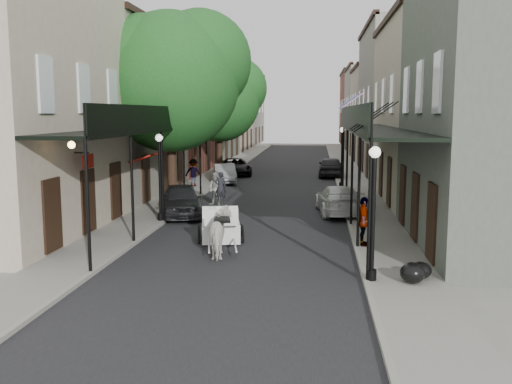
% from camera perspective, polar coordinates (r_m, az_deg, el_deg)
% --- Properties ---
extents(ground, '(140.00, 140.00, 0.00)m').
position_cam_1_polar(ground, '(18.39, -2.07, -6.95)').
color(ground, gray).
rests_on(ground, ground).
extents(road, '(8.00, 90.00, 0.01)m').
position_cam_1_polar(road, '(37.97, 2.20, 0.81)').
color(road, black).
rests_on(road, ground).
extents(sidewalk_left, '(2.20, 90.00, 0.12)m').
position_cam_1_polar(sidewalk_left, '(38.62, -5.22, 0.99)').
color(sidewalk_left, gray).
rests_on(sidewalk_left, ground).
extents(sidewalk_right, '(2.20, 90.00, 0.12)m').
position_cam_1_polar(sidewalk_right, '(37.95, 9.76, 0.78)').
color(sidewalk_right, gray).
rests_on(sidewalk_right, ground).
extents(building_row_left, '(5.00, 80.00, 10.50)m').
position_cam_1_polar(building_row_left, '(48.87, -7.17, 8.51)').
color(building_row_left, '#B9AB94').
rests_on(building_row_left, ground).
extents(building_row_right, '(5.00, 80.00, 10.50)m').
position_cam_1_polar(building_row_right, '(47.97, 13.49, 8.37)').
color(building_row_right, gray).
rests_on(building_row_right, ground).
extents(gallery_left, '(2.20, 18.05, 4.88)m').
position_cam_1_polar(gallery_left, '(25.64, -10.59, 6.31)').
color(gallery_left, black).
rests_on(gallery_left, sidewalk_left).
extents(gallery_right, '(2.20, 18.05, 4.88)m').
position_cam_1_polar(gallery_right, '(24.68, 11.38, 6.23)').
color(gallery_right, black).
rests_on(gallery_right, sidewalk_right).
extents(tree_near, '(7.31, 6.80, 9.63)m').
position_cam_1_polar(tree_near, '(28.62, -7.69, 11.41)').
color(tree_near, '#382619').
rests_on(tree_near, sidewalk_left).
extents(tree_far, '(6.45, 6.00, 8.61)m').
position_cam_1_polar(tree_far, '(42.32, -3.18, 9.45)').
color(tree_far, '#382619').
rests_on(tree_far, sidewalk_left).
extents(lamppost_right_near, '(0.32, 0.32, 3.71)m').
position_cam_1_polar(lamppost_right_near, '(15.89, 11.64, -1.92)').
color(lamppost_right_near, black).
rests_on(lamppost_right_near, sidewalk_right).
extents(lamppost_left, '(0.32, 0.32, 3.71)m').
position_cam_1_polar(lamppost_left, '(24.65, -9.58, 1.61)').
color(lamppost_left, black).
rests_on(lamppost_left, sidewalk_left).
extents(lamppost_right_far, '(0.32, 0.32, 3.71)m').
position_cam_1_polar(lamppost_right_far, '(35.72, 8.59, 3.57)').
color(lamppost_right_far, black).
rests_on(lamppost_right_far, sidewalk_right).
extents(horse, '(1.20, 2.02, 1.60)m').
position_cam_1_polar(horse, '(18.91, -3.41, -4.05)').
color(horse, silver).
rests_on(horse, ground).
extents(carriage, '(1.88, 2.57, 2.68)m').
position_cam_1_polar(carriage, '(21.31, -3.58, -2.03)').
color(carriage, black).
rests_on(carriage, ground).
extents(pedestrian_walking, '(1.02, 0.92, 1.72)m').
position_cam_1_polar(pedestrian_walking, '(29.17, -4.04, 0.32)').
color(pedestrian_walking, '#9C9D94').
rests_on(pedestrian_walking, ground).
extents(pedestrian_sidewalk_left, '(1.14, 0.69, 1.72)m').
position_cam_1_polar(pedestrian_sidewalk_left, '(36.01, -6.27, 1.94)').
color(pedestrian_sidewalk_left, gray).
rests_on(pedestrian_sidewalk_left, sidewalk_left).
extents(pedestrian_sidewalk_right, '(0.48, 1.03, 1.71)m').
position_cam_1_polar(pedestrian_sidewalk_right, '(20.15, 10.72, -2.92)').
color(pedestrian_sidewalk_right, gray).
rests_on(pedestrian_sidewalk_right, sidewalk_right).
extents(car_left_near, '(2.88, 4.67, 1.49)m').
position_cam_1_polar(car_left_near, '(26.35, -7.46, -0.81)').
color(car_left_near, black).
rests_on(car_left_near, ground).
extents(car_left_mid, '(2.20, 4.12, 1.29)m').
position_cam_1_polar(car_left_mid, '(38.44, -3.14, 1.85)').
color(car_left_mid, gray).
rests_on(car_left_mid, ground).
extents(car_left_far, '(3.20, 5.00, 1.28)m').
position_cam_1_polar(car_left_far, '(43.27, -2.10, 2.54)').
color(car_left_far, black).
rests_on(car_left_far, ground).
extents(car_right_near, '(2.36, 4.83, 1.35)m').
position_cam_1_polar(car_right_near, '(26.91, 8.28, -0.78)').
color(car_right_near, silver).
rests_on(car_right_near, ground).
extents(car_right_far, '(1.84, 4.42, 1.50)m').
position_cam_1_polar(car_right_far, '(42.44, 7.50, 2.51)').
color(car_right_far, black).
rests_on(car_right_far, ground).
extents(trash_bags, '(0.94, 1.09, 0.58)m').
position_cam_1_polar(trash_bags, '(16.39, 15.69, -7.71)').
color(trash_bags, black).
rests_on(trash_bags, sidewalk_right).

